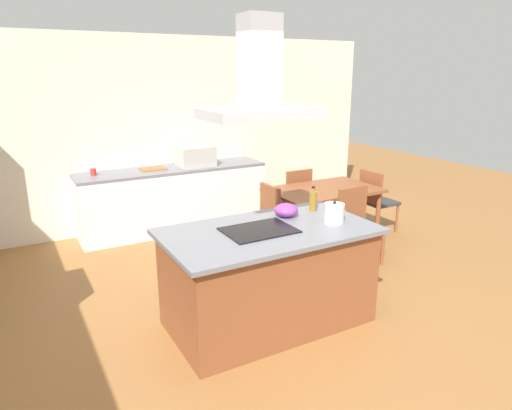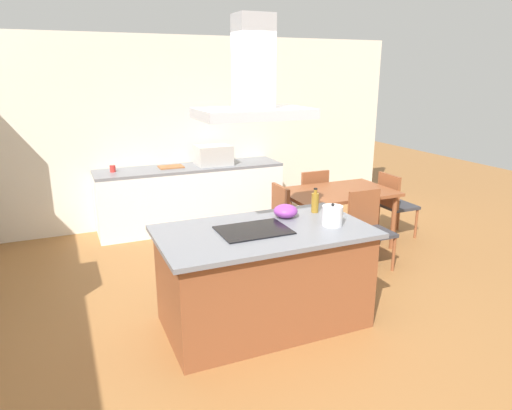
{
  "view_description": "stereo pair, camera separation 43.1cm",
  "coord_description": "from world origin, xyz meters",
  "px_view_note": "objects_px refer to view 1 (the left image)",
  "views": [
    {
      "loc": [
        -1.93,
        -3.21,
        2.21
      ],
      "look_at": [
        0.1,
        0.4,
        1.0
      ],
      "focal_mm": 32.16,
      "sensor_mm": 36.0,
      "label": 1
    },
    {
      "loc": [
        -1.54,
        -3.4,
        2.21
      ],
      "look_at": [
        0.1,
        0.4,
        1.0
      ],
      "focal_mm": 32.16,
      "sensor_mm": 36.0,
      "label": 2
    }
  ],
  "objects_px": {
    "tea_kettle": "(334,213)",
    "chair_at_left_end": "(263,217)",
    "cooktop": "(259,230)",
    "chair_facing_island": "(357,221)",
    "cutting_board": "(153,169)",
    "chair_at_right_end": "(375,198)",
    "countertop_microwave": "(196,156)",
    "olive_oil_bottle": "(313,200)",
    "dining_table": "(324,195)",
    "chair_facing_back_wall": "(295,195)",
    "coffee_mug_red": "(93,172)",
    "range_hood": "(259,86)",
    "mixing_bowl": "(286,210)"
  },
  "relations": [
    {
      "from": "cooktop",
      "to": "chair_at_left_end",
      "type": "distance_m",
      "value": 1.65
    },
    {
      "from": "chair_facing_back_wall",
      "to": "range_hood",
      "type": "height_order",
      "value": "range_hood"
    },
    {
      "from": "tea_kettle",
      "to": "chair_facing_back_wall",
      "type": "bearing_deg",
      "value": 64.2
    },
    {
      "from": "olive_oil_bottle",
      "to": "dining_table",
      "type": "xyz_separation_m",
      "value": [
        0.99,
        1.11,
        -0.33
      ]
    },
    {
      "from": "mixing_bowl",
      "to": "chair_facing_island",
      "type": "xyz_separation_m",
      "value": [
        1.32,
        0.47,
        -0.45
      ]
    },
    {
      "from": "chair_facing_island",
      "to": "chair_at_left_end",
      "type": "relative_size",
      "value": 1.0
    },
    {
      "from": "dining_table",
      "to": "range_hood",
      "type": "xyz_separation_m",
      "value": [
        -1.75,
        -1.37,
        1.43
      ]
    },
    {
      "from": "cutting_board",
      "to": "chair_at_right_end",
      "type": "distance_m",
      "value": 3.13
    },
    {
      "from": "countertop_microwave",
      "to": "dining_table",
      "type": "height_order",
      "value": "countertop_microwave"
    },
    {
      "from": "tea_kettle",
      "to": "chair_facing_island",
      "type": "bearing_deg",
      "value": 38.71
    },
    {
      "from": "countertop_microwave",
      "to": "olive_oil_bottle",
      "type": "bearing_deg",
      "value": -86.49
    },
    {
      "from": "olive_oil_bottle",
      "to": "chair_at_right_end",
      "type": "bearing_deg",
      "value": 30.12
    },
    {
      "from": "countertop_microwave",
      "to": "range_hood",
      "type": "height_order",
      "value": "range_hood"
    },
    {
      "from": "chair_at_left_end",
      "to": "range_hood",
      "type": "distance_m",
      "value": 2.26
    },
    {
      "from": "cooktop",
      "to": "countertop_microwave",
      "type": "bearing_deg",
      "value": 78.35
    },
    {
      "from": "chair_at_right_end",
      "to": "chair_facing_island",
      "type": "relative_size",
      "value": 1.0
    },
    {
      "from": "chair_at_right_end",
      "to": "chair_facing_back_wall",
      "type": "relative_size",
      "value": 1.0
    },
    {
      "from": "olive_oil_bottle",
      "to": "chair_at_left_end",
      "type": "xyz_separation_m",
      "value": [
        0.08,
        1.11,
        -0.49
      ]
    },
    {
      "from": "cutting_board",
      "to": "coffee_mug_red",
      "type": "bearing_deg",
      "value": 178.96
    },
    {
      "from": "chair_facing_island",
      "to": "chair_facing_back_wall",
      "type": "xyz_separation_m",
      "value": [
        0.0,
        1.33,
        0.0
      ]
    },
    {
      "from": "tea_kettle",
      "to": "countertop_microwave",
      "type": "relative_size",
      "value": 0.47
    },
    {
      "from": "coffee_mug_red",
      "to": "cutting_board",
      "type": "relative_size",
      "value": 0.26
    },
    {
      "from": "chair_at_left_end",
      "to": "range_hood",
      "type": "height_order",
      "value": "range_hood"
    },
    {
      "from": "chair_facing_back_wall",
      "to": "chair_at_left_end",
      "type": "height_order",
      "value": "same"
    },
    {
      "from": "olive_oil_bottle",
      "to": "chair_facing_back_wall",
      "type": "height_order",
      "value": "olive_oil_bottle"
    },
    {
      "from": "chair_at_left_end",
      "to": "chair_facing_island",
      "type": "bearing_deg",
      "value": -36.01
    },
    {
      "from": "olive_oil_bottle",
      "to": "chair_facing_island",
      "type": "xyz_separation_m",
      "value": [
        0.99,
        0.44,
        -0.49
      ]
    },
    {
      "from": "coffee_mug_red",
      "to": "tea_kettle",
      "type": "bearing_deg",
      "value": -63.9
    },
    {
      "from": "cutting_board",
      "to": "cooktop",
      "type": "bearing_deg",
      "value": -89.54
    },
    {
      "from": "chair_facing_back_wall",
      "to": "chair_at_left_end",
      "type": "distance_m",
      "value": 1.13
    },
    {
      "from": "tea_kettle",
      "to": "chair_at_right_end",
      "type": "height_order",
      "value": "tea_kettle"
    },
    {
      "from": "tea_kettle",
      "to": "cooktop",
      "type": "bearing_deg",
      "value": 168.51
    },
    {
      "from": "cutting_board",
      "to": "chair_at_right_end",
      "type": "bearing_deg",
      "value": -30.23
    },
    {
      "from": "olive_oil_bottle",
      "to": "chair_facing_back_wall",
      "type": "distance_m",
      "value": 2.09
    },
    {
      "from": "cooktop",
      "to": "chair_at_left_end",
      "type": "bearing_deg",
      "value": 58.72
    },
    {
      "from": "dining_table",
      "to": "chair_at_left_end",
      "type": "height_order",
      "value": "chair_at_left_end"
    },
    {
      "from": "mixing_bowl",
      "to": "range_hood",
      "type": "distance_m",
      "value": 1.24
    },
    {
      "from": "countertop_microwave",
      "to": "chair_at_right_end",
      "type": "xyz_separation_m",
      "value": [
        2.07,
        -1.51,
        -0.53
      ]
    },
    {
      "from": "coffee_mug_red",
      "to": "dining_table",
      "type": "relative_size",
      "value": 0.06
    },
    {
      "from": "chair_facing_back_wall",
      "to": "olive_oil_bottle",
      "type": "bearing_deg",
      "value": -119.22
    },
    {
      "from": "coffee_mug_red",
      "to": "chair_facing_back_wall",
      "type": "relative_size",
      "value": 0.1
    },
    {
      "from": "tea_kettle",
      "to": "chair_at_left_end",
      "type": "height_order",
      "value": "tea_kettle"
    },
    {
      "from": "coffee_mug_red",
      "to": "chair_at_left_end",
      "type": "height_order",
      "value": "coffee_mug_red"
    },
    {
      "from": "olive_oil_bottle",
      "to": "range_hood",
      "type": "xyz_separation_m",
      "value": [
        -0.75,
        -0.26,
        1.1
      ]
    },
    {
      "from": "tea_kettle",
      "to": "chair_at_left_end",
      "type": "bearing_deg",
      "value": 84.88
    },
    {
      "from": "countertop_microwave",
      "to": "chair_at_left_end",
      "type": "height_order",
      "value": "countertop_microwave"
    },
    {
      "from": "mixing_bowl",
      "to": "chair_at_right_end",
      "type": "xyz_separation_m",
      "value": [
        2.24,
        1.14,
        -0.45
      ]
    },
    {
      "from": "dining_table",
      "to": "chair_facing_island",
      "type": "relative_size",
      "value": 1.57
    },
    {
      "from": "mixing_bowl",
      "to": "chair_at_right_end",
      "type": "distance_m",
      "value": 2.55
    },
    {
      "from": "mixing_bowl",
      "to": "range_hood",
      "type": "relative_size",
      "value": 0.25
    }
  ]
}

